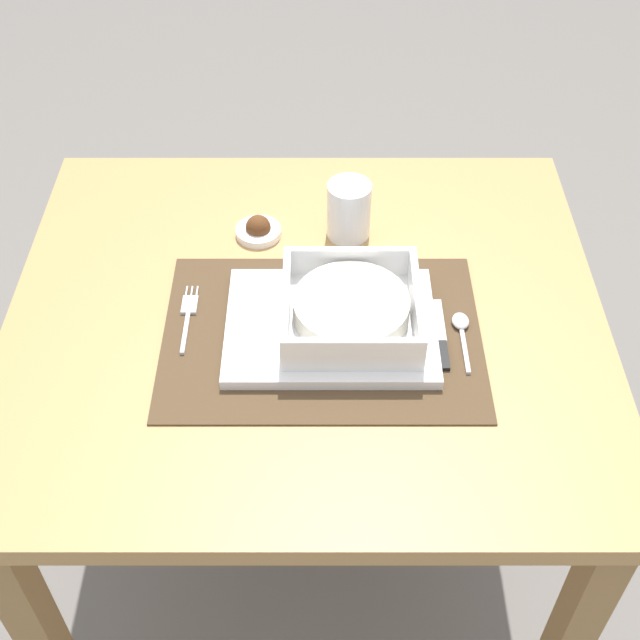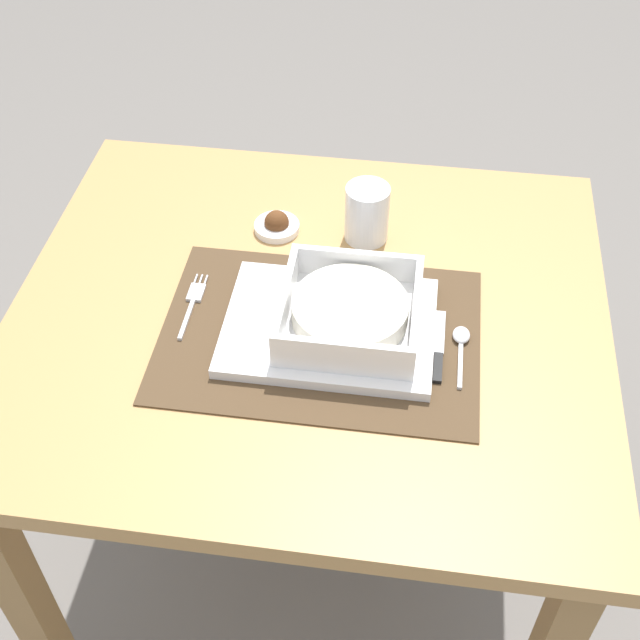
% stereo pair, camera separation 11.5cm
% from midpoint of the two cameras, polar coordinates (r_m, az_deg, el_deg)
% --- Properties ---
extents(ground_plane, '(6.00, 6.00, 0.00)m').
position_cam_midpoint_polar(ground_plane, '(1.80, -2.67, -16.52)').
color(ground_plane, slate).
extents(dining_table, '(0.85, 0.76, 0.74)m').
position_cam_midpoint_polar(dining_table, '(1.29, -3.60, -3.16)').
color(dining_table, '#B2844C').
rests_on(dining_table, ground).
extents(placemat, '(0.44, 0.32, 0.00)m').
position_cam_midpoint_polar(placemat, '(1.17, -2.81, -1.13)').
color(placemat, '#4C3823').
rests_on(placemat, dining_table).
extents(serving_plate, '(0.29, 0.22, 0.02)m').
position_cam_midpoint_polar(serving_plate, '(1.16, -2.22, -0.55)').
color(serving_plate, white).
rests_on(serving_plate, placemat).
extents(porridge_bowl, '(0.19, 0.19, 0.06)m').
position_cam_midpoint_polar(porridge_bowl, '(1.14, -0.88, 0.58)').
color(porridge_bowl, white).
rests_on(porridge_bowl, serving_plate).
extents(fork, '(0.02, 0.13, 0.00)m').
position_cam_midpoint_polar(fork, '(1.21, -11.73, 0.30)').
color(fork, silver).
rests_on(fork, placemat).
extents(spoon, '(0.02, 0.11, 0.01)m').
position_cam_midpoint_polar(spoon, '(1.17, 6.68, -0.60)').
color(spoon, silver).
rests_on(spoon, placemat).
extents(butter_knife, '(0.01, 0.13, 0.01)m').
position_cam_midpoint_polar(butter_knife, '(1.16, 5.31, -1.36)').
color(butter_knife, black).
rests_on(butter_knife, placemat).
extents(drinking_glass, '(0.07, 0.07, 0.09)m').
position_cam_midpoint_polar(drinking_glass, '(1.30, -0.73, 7.16)').
color(drinking_glass, white).
rests_on(drinking_glass, dining_table).
extents(condiment_saucer, '(0.07, 0.07, 0.04)m').
position_cam_midpoint_polar(condiment_saucer, '(1.33, -6.83, 5.98)').
color(condiment_saucer, white).
rests_on(condiment_saucer, dining_table).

